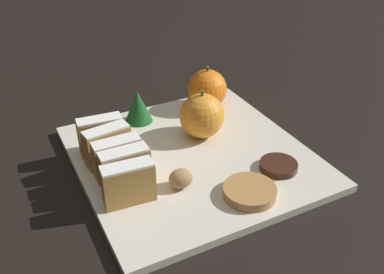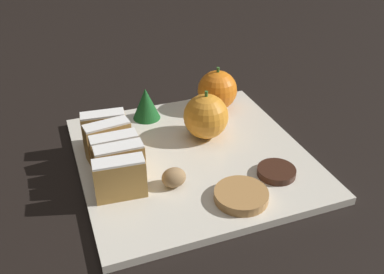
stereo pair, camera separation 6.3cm
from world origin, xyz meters
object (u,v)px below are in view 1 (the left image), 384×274
object	(u,v)px
walnut	(181,178)
chocolate_cookie	(278,166)
orange_far	(207,89)
orange_near	(202,116)

from	to	relation	value
walnut	chocolate_cookie	distance (m)	0.15
walnut	chocolate_cookie	world-z (taller)	walnut
orange_far	walnut	xyz separation A→B (m)	(-0.14, -0.19, -0.02)
orange_near	chocolate_cookie	distance (m)	0.15
orange_near	walnut	world-z (taller)	orange_near
orange_far	chocolate_cookie	size ratio (longest dim) A/B	1.43
chocolate_cookie	orange_near	bearing A→B (deg)	112.47
orange_far	walnut	distance (m)	0.24
walnut	orange_near	bearing A→B (deg)	49.90
orange_far	walnut	world-z (taller)	orange_far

